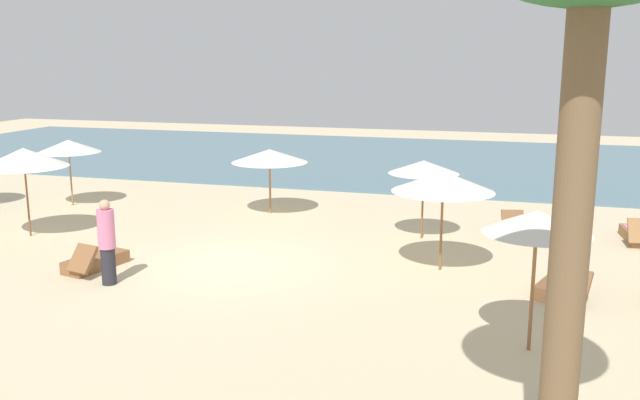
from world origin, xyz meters
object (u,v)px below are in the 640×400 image
Objects in this scene: umbrella_5 at (424,167)px; person_1 at (107,242)px; lounger_0 at (560,286)px; lounger_1 at (95,262)px; umbrella_1 at (24,158)px; umbrella_2 at (68,146)px; lounger_3 at (518,226)px; lounger_5 at (638,235)px; umbrella_3 at (270,156)px; umbrella_7 at (537,222)px; umbrella_4 at (443,182)px.

umbrella_5 is 1.14× the size of person_1.
lounger_1 is (-9.92, -1.18, 0.00)m from lounger_0.
umbrella_1 reaches higher than lounger_0.
umbrella_2 is 1.17× the size of lounger_0.
lounger_3 is (2.41, 1.32, -1.71)m from umbrella_5.
lounger_5 is at bearing 65.98° from lounger_0.
umbrella_2 reaches higher than umbrella_3.
umbrella_5 is at bearing 35.29° from lounger_1.
umbrella_2 is at bearing 130.71° from person_1.
lounger_3 reaches higher than lounger_0.
umbrella_5 is 5.11m from lounger_0.
umbrella_7 is 3.59m from lounger_0.
umbrella_3 is at bearing 142.95° from umbrella_4.
umbrella_2 is at bearing 129.48° from lounger_1.
umbrella_7 reaches higher than lounger_3.
lounger_1 is 1.01× the size of lounger_3.
umbrella_4 is (5.59, -4.22, 0.25)m from umbrella_3.
umbrella_7 reaches higher than lounger_5.
lounger_0 is at bearing 78.07° from umbrella_7.
person_1 is (0.90, -0.81, 0.74)m from lounger_1.
lounger_1 is at bearing -146.39° from lounger_3.
umbrella_7 is at bearing -64.12° from umbrella_4.
umbrella_7 is 1.30× the size of lounger_0.
umbrella_7 reaches higher than umbrella_5.
person_1 is (4.25, -2.84, -1.18)m from umbrella_1.
umbrella_5 reaches higher than lounger_5.
umbrella_7 is at bearing -27.90° from umbrella_2.
lounger_1 is 1.04× the size of lounger_5.
umbrella_7 is 8.03m from lounger_3.
umbrella_2 is at bearing 152.10° from umbrella_7.
umbrella_5 is at bearing 132.82° from lounger_0.
umbrella_3 is 6.78m from lounger_1.
umbrella_4 is 6.23m from lounger_5.
lounger_5 is at bearing 31.07° from person_1.
umbrella_4 is 1.29× the size of lounger_3.
umbrella_4 is at bearing -112.69° from lounger_3.
umbrella_7 is 1.32× the size of lounger_1.
person_1 reaches higher than lounger_5.
umbrella_5 is at bearing -151.34° from lounger_3.
umbrella_4 is 7.23m from person_1.
umbrella_7 is at bearing -88.26° from lounger_3.
umbrella_1 is 1.34× the size of lounger_3.
umbrella_5 is at bearing -18.61° from umbrella_3.
umbrella_4 reaches higher than person_1.
person_1 is at bearing -97.48° from umbrella_3.
umbrella_2 is at bearing 109.71° from umbrella_1.
umbrella_1 is 1.39× the size of lounger_5.
lounger_3 is (7.23, -0.30, -1.58)m from umbrella_3.
lounger_1 is (-1.84, -6.33, -1.58)m from umbrella_3.
lounger_0 is 5.17m from lounger_5.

